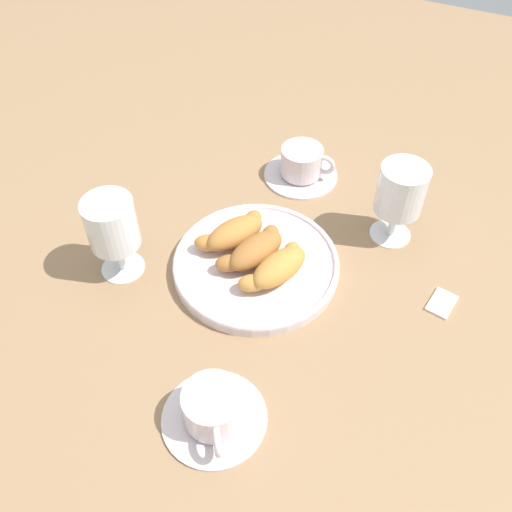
# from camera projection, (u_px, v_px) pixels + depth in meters

# --- Properties ---
(ground_plane) EXTENTS (2.20, 2.20, 0.00)m
(ground_plane) POSITION_uv_depth(u_px,v_px,m) (263.00, 280.00, 0.86)
(ground_plane) COLOR #997551
(pastry_plate) EXTENTS (0.26, 0.26, 0.02)m
(pastry_plate) POSITION_uv_depth(u_px,v_px,m) (256.00, 264.00, 0.87)
(pastry_plate) COLOR silver
(pastry_plate) RESTS_ON ground_plane
(croissant_large) EXTENTS (0.13, 0.09, 0.04)m
(croissant_large) POSITION_uv_depth(u_px,v_px,m) (277.00, 269.00, 0.82)
(croissant_large) COLOR #CC893D
(croissant_large) RESTS_ON pastry_plate
(croissant_small) EXTENTS (0.13, 0.10, 0.04)m
(croissant_small) POSITION_uv_depth(u_px,v_px,m) (255.00, 250.00, 0.85)
(croissant_small) COLOR #AD6B33
(croissant_small) RESTS_ON pastry_plate
(croissant_extra) EXTENTS (0.12, 0.10, 0.04)m
(croissant_extra) POSITION_uv_depth(u_px,v_px,m) (234.00, 233.00, 0.87)
(croissant_extra) COLOR #BC7A38
(croissant_extra) RESTS_ON pastry_plate
(coffee_cup_near) EXTENTS (0.14, 0.14, 0.06)m
(coffee_cup_near) POSITION_uv_depth(u_px,v_px,m) (302.00, 165.00, 1.01)
(coffee_cup_near) COLOR silver
(coffee_cup_near) RESTS_ON ground_plane
(coffee_cup_far) EXTENTS (0.14, 0.14, 0.06)m
(coffee_cup_far) POSITION_uv_depth(u_px,v_px,m) (213.00, 411.00, 0.69)
(coffee_cup_far) COLOR silver
(coffee_cup_far) RESTS_ON ground_plane
(juice_glass_left) EXTENTS (0.08, 0.08, 0.14)m
(juice_glass_left) POSITION_uv_depth(u_px,v_px,m) (112.00, 227.00, 0.81)
(juice_glass_left) COLOR white
(juice_glass_left) RESTS_ON ground_plane
(juice_glass_right) EXTENTS (0.08, 0.08, 0.14)m
(juice_glass_right) POSITION_uv_depth(u_px,v_px,m) (401.00, 192.00, 0.86)
(juice_glass_right) COLOR white
(juice_glass_right) RESTS_ON ground_plane
(sugar_packet) EXTENTS (0.06, 0.04, 0.01)m
(sugar_packet) POSITION_uv_depth(u_px,v_px,m) (442.00, 302.00, 0.83)
(sugar_packet) COLOR white
(sugar_packet) RESTS_ON ground_plane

